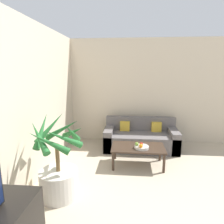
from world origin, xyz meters
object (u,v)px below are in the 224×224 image
(orange_fruit, at_px, (141,146))
(potted_palm, at_px, (59,172))
(fruit_bowl, at_px, (142,147))
(apple_red, at_px, (141,144))
(apple_green, at_px, (137,144))
(coffee_table, at_px, (138,149))
(sofa_loveseat, at_px, (141,138))

(orange_fruit, bearing_deg, potted_palm, -143.18)
(fruit_bowl, height_order, apple_red, apple_red)
(potted_palm, height_order, apple_red, potted_palm)
(apple_green, relative_size, orange_fruit, 0.96)
(coffee_table, xyz_separation_m, fruit_bowl, (0.07, -0.09, 0.07))
(potted_palm, xyz_separation_m, apple_red, (1.29, 1.04, 0.08))
(apple_green, bearing_deg, potted_palm, -138.94)
(apple_red, bearing_deg, coffee_table, 123.03)
(potted_palm, relative_size, sofa_loveseat, 0.74)
(potted_palm, height_order, fruit_bowl, potted_palm)
(coffee_table, distance_m, fruit_bowl, 0.13)
(coffee_table, bearing_deg, apple_red, -56.97)
(sofa_loveseat, xyz_separation_m, fruit_bowl, (-0.03, -1.00, 0.17))
(sofa_loveseat, xyz_separation_m, orange_fruit, (-0.05, -1.09, 0.24))
(potted_palm, relative_size, fruit_bowl, 4.65)
(coffee_table, xyz_separation_m, apple_green, (-0.03, -0.08, 0.14))
(fruit_bowl, relative_size, apple_green, 3.83)
(potted_palm, height_order, sofa_loveseat, potted_palm)
(coffee_table, bearing_deg, apple_green, -110.34)
(apple_red, height_order, apple_green, apple_green)
(apple_red, bearing_deg, potted_palm, -141.02)
(potted_palm, height_order, apple_green, potted_palm)
(potted_palm, xyz_separation_m, coffee_table, (1.23, 1.13, -0.06))
(apple_red, xyz_separation_m, orange_fruit, (-0.01, -0.09, 0.00))
(sofa_loveseat, xyz_separation_m, apple_green, (-0.13, -1.00, 0.23))
(fruit_bowl, height_order, apple_green, apple_green)
(apple_red, xyz_separation_m, apple_green, (-0.09, 0.01, 0.00))
(apple_red, relative_size, apple_green, 0.97)
(fruit_bowl, bearing_deg, orange_fruit, -102.80)
(fruit_bowl, height_order, orange_fruit, orange_fruit)
(apple_green, height_order, orange_fruit, orange_fruit)
(potted_palm, distance_m, coffee_table, 1.67)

